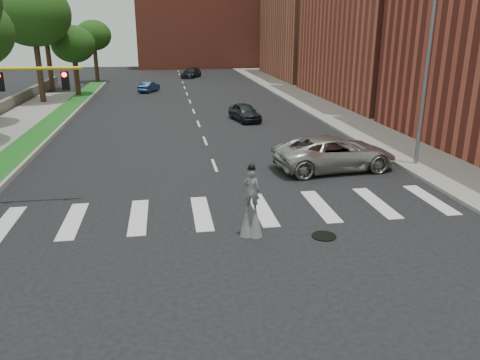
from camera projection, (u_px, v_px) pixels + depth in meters
ground_plane at (236, 221)px, 18.69m from camera, size 160.00×160.00×0.00m
grass_median at (48, 127)px, 35.70m from camera, size 2.00×60.00×0.25m
median_curb at (62, 126)px, 35.85m from camera, size 0.20×60.00×0.28m
sidewalk_right at (327, 108)px, 44.01m from camera, size 5.00×90.00×0.18m
manhole at (324, 236)px, 17.26m from camera, size 0.90×0.90×0.04m
building_far at (327, 9)px, 69.57m from camera, size 16.00×22.00×20.00m
building_backdrop at (206, 18)px, 90.00m from camera, size 26.00×14.00×18.00m
streetlight at (424, 77)px, 24.44m from camera, size 2.05×0.20×9.00m
stilt_performer at (251, 209)px, 17.01m from camera, size 0.82×0.63×2.78m
suv_crossing at (335, 153)px, 25.18m from camera, size 6.84×3.66×1.83m
car_near at (245, 112)px, 38.47m from camera, size 2.51×4.45×1.43m
car_mid at (149, 87)px, 55.69m from camera, size 2.62×3.88×1.21m
car_far at (191, 73)px, 71.65m from camera, size 3.85×5.34×1.44m
tree_4 at (32, 14)px, 44.76m from camera, size 7.23×7.23×11.67m
tree_5 at (44, 21)px, 53.96m from camera, size 5.96×5.96×10.70m
tree_6 at (73, 45)px, 50.15m from camera, size 4.63×4.63×7.62m
tree_7 at (93, 36)px, 63.95m from camera, size 4.78×4.78×8.37m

